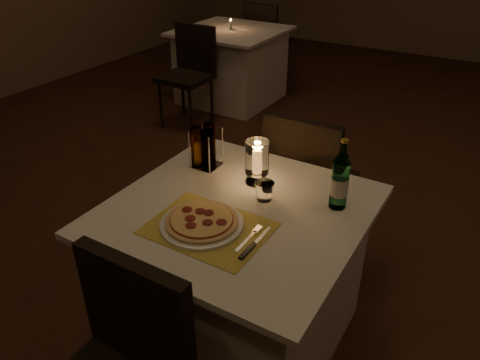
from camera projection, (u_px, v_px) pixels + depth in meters
The scene contains 16 objects.
floor at pixel (307, 266), 2.72m from camera, with size 8.00×10.00×0.02m, color #452516.
main_table at pixel (238, 276), 2.08m from camera, with size 1.00×1.00×0.74m.
chair_far at pixel (306, 174), 2.52m from camera, with size 0.42×0.42×0.90m.
placemat at pixel (208, 228), 1.77m from camera, with size 0.45×0.34×0.00m, color gold.
plate at pixel (202, 224), 1.78m from camera, with size 0.32×0.32×0.01m, color white.
pizza at pixel (202, 220), 1.77m from camera, with size 0.28×0.28×0.02m.
fork at pixel (251, 236), 1.72m from camera, with size 0.02×0.18×0.00m.
knife at pixel (251, 248), 1.66m from camera, with size 0.02×0.22×0.01m.
tumbler at pixel (264, 191), 1.93m from camera, with size 0.08×0.08×0.08m, color white, non-canonical shape.
water_bottle at pixel (340, 181), 1.85m from camera, with size 0.07×0.07×0.30m.
hurricane_candle at pixel (257, 159), 2.02m from camera, with size 0.10×0.10×0.20m.
cruet_caddy at pixel (205, 148), 2.15m from camera, with size 0.12×0.12×0.21m.
neighbor_table_left at pixel (231, 65), 4.89m from camera, with size 1.00×1.00×0.74m.
neighbor_chair_la at pixel (190, 66), 4.27m from camera, with size 0.42×0.42×0.90m.
neighbor_chair_lb at pixel (264, 35), 5.33m from camera, with size 0.42×0.42×0.90m.
neighbor_candle_left at pixel (231, 25), 4.68m from camera, with size 0.03×0.03×0.11m.
Camera 1 is at (0.74, -2.01, 1.79)m, focal length 35.00 mm.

